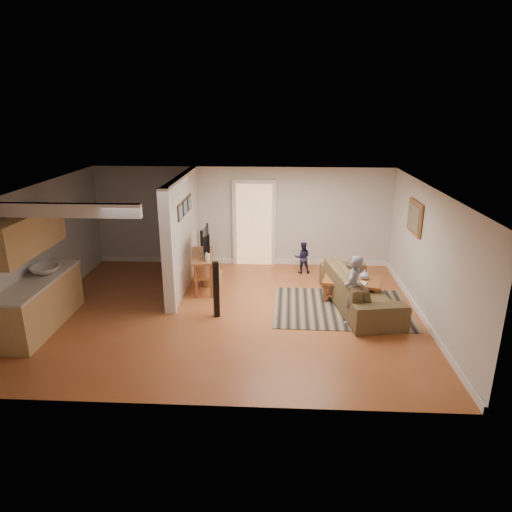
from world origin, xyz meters
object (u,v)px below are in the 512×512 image
Objects in this scene: sofa at (359,306)px; toy_basket at (212,277)px; speaker_left at (216,290)px; tv_console at (203,258)px; speaker_right at (203,248)px; coffee_table at (352,284)px; child at (350,322)px; toddler at (302,273)px.

toy_basket is (-3.20, 1.02, 0.18)m from sofa.
speaker_left is 2.32× the size of toy_basket.
tv_console reaches higher than toy_basket.
speaker_right is at bearing 47.91° from sofa.
speaker_left is at bearing 92.60° from sofa.
speaker_right is at bearing 107.86° from toy_basket.
child is at bearing -99.44° from coffee_table.
child is (2.59, -0.11, -0.56)m from speaker_left.
speaker_right is 0.71× the size of child.
toy_basket is at bearing -96.40° from child.
toddler is (-1.08, 1.91, 0.00)m from sofa.
sofa is 3.36m from toy_basket.
tv_console reaches higher than child.
sofa is 2.01× the size of coffee_table.
child reaches higher than toddler.
toy_basket is (-0.33, 1.66, -0.38)m from speaker_left.
coffee_table is at bearing 0.48° from speaker_left.
sofa is at bearing -30.97° from speaker_right.
speaker_right is 4.51m from child.
toy_basket is at bearing 18.72° from toddler.
toy_basket is (-3.10, 0.72, -0.18)m from coffee_table.
toddler is at bearing -6.90° from speaker_right.
sofa is at bearing -17.72° from toy_basket.
coffee_table is 3.18m from toy_basket.
speaker_right is at bearing 89.89° from tv_console.
speaker_right is 1.34m from toy_basket.
toy_basket is (0.13, 0.25, -0.55)m from tv_console.
coffee_table is at bearing 9.09° from sofa.
speaker_left reaches higher than speaker_right.
speaker_right reaches higher than sofa.
toddler is (2.25, 1.13, -0.73)m from tv_console.
child is at bearing 102.91° from toddler.
child is (3.32, -3.01, -0.47)m from speaker_right.
speaker_right is at bearing -11.98° from toddler.
tv_console is at bearing 90.00° from speaker_left.
tv_console is 2.62m from toddler.
coffee_table is 1.91m from toddler.
speaker_right reaches higher than child.
child is at bearing 149.55° from sofa.
speaker_right is 1.95× the size of toy_basket.
coffee_table reaches higher than child.
speaker_right reaches higher than toddler.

